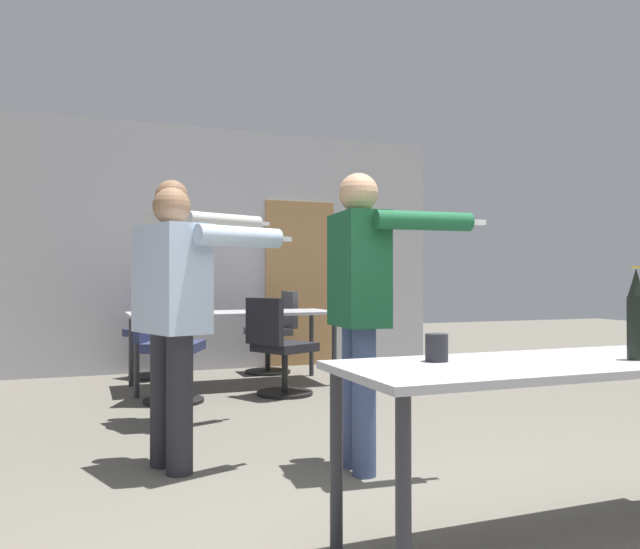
% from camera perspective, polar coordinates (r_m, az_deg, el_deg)
% --- Properties ---
extents(back_wall, '(5.74, 0.12, 2.88)m').
position_cam_1_polar(back_wall, '(7.58, -9.66, 2.26)').
color(back_wall, '#BCBCC1').
rests_on(back_wall, ground_plane).
extents(conference_table_near, '(1.75, 0.66, 0.74)m').
position_cam_1_polar(conference_table_near, '(2.65, 20.61, -9.05)').
color(conference_table_near, '#A8A8AD').
rests_on(conference_table_near, ground_plane).
extents(conference_table_far, '(2.04, 0.79, 0.74)m').
position_cam_1_polar(conference_table_far, '(6.35, -7.93, -3.95)').
color(conference_table_far, '#A8A8AD').
rests_on(conference_table_far, ground_plane).
extents(person_near_casual, '(0.88, 0.66, 1.58)m').
position_cam_1_polar(person_near_casual, '(3.60, -13.23, -2.46)').
color(person_near_casual, '#28282D').
rests_on(person_near_casual, ground_plane).
extents(person_left_plaid, '(0.93, 0.61, 1.80)m').
position_cam_1_polar(person_left_plaid, '(4.73, -13.27, -0.10)').
color(person_left_plaid, '#3D4C75').
rests_on(person_left_plaid, ground_plane).
extents(person_far_watching, '(0.75, 0.66, 1.66)m').
position_cam_1_polar(person_far_watching, '(3.48, 3.76, -1.50)').
color(person_far_watching, '#3D4C75').
rests_on(person_far_watching, ground_plane).
extents(office_chair_near_pushed, '(0.66, 0.62, 0.95)m').
position_cam_1_polar(office_chair_near_pushed, '(5.62, -13.97, -6.78)').
color(office_chair_near_pushed, black).
rests_on(office_chair_near_pushed, ground_plane).
extents(office_chair_side_rolled, '(0.55, 0.52, 0.93)m').
position_cam_1_polar(office_chair_side_rolled, '(7.21, -4.20, -5.48)').
color(office_chair_side_rolled, black).
rests_on(office_chair_side_rolled, ground_plane).
extents(office_chair_far_right, '(0.67, 0.64, 0.90)m').
position_cam_1_polar(office_chair_far_right, '(5.77, -3.78, -6.96)').
color(office_chair_far_right, black).
rests_on(office_chair_far_right, ground_plane).
extents(office_chair_far_left, '(0.66, 0.68, 0.95)m').
position_cam_1_polar(office_chair_far_left, '(7.00, -14.63, -5.49)').
color(office_chair_far_left, black).
rests_on(office_chair_far_left, ground_plane).
extents(beer_bottle, '(0.07, 0.07, 0.37)m').
position_cam_1_polar(beer_bottle, '(2.77, 26.94, -3.38)').
color(beer_bottle, black).
rests_on(beer_bottle, conference_table_near).
extents(drink_cup, '(0.09, 0.09, 0.11)m').
position_cam_1_polar(drink_cup, '(2.47, 10.62, -6.59)').
color(drink_cup, '#232328').
rests_on(drink_cup, conference_table_near).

